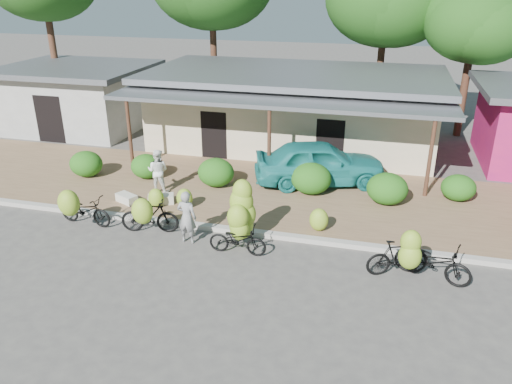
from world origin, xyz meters
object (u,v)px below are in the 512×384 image
at_px(bike_left, 148,215).
at_px(bike_right, 401,255).
at_px(bike_far_left, 82,209).
at_px(bike_center, 240,222).
at_px(vendor, 187,217).
at_px(tree_near_right, 471,19).
at_px(teal_van, 320,163).
at_px(sack_near, 161,199).
at_px(bystander, 158,171).
at_px(bike_far_right, 433,261).
at_px(sack_far, 127,198).

height_order(bike_left, bike_right, bike_right).
distance_m(bike_far_left, bike_center, 5.11).
distance_m(bike_left, vendor, 1.33).
relative_size(tree_near_right, teal_van, 1.51).
xyz_separation_m(sack_near, teal_van, (4.89, 3.14, 0.65)).
relative_size(bike_left, bike_center, 0.90).
bearing_deg(teal_van, bystander, 94.25).
xyz_separation_m(bike_right, sack_near, (-7.76, 2.48, -0.40)).
bearing_deg(bike_center, teal_van, -17.21).
bearing_deg(bike_right, bike_center, 63.00).
bearing_deg(tree_near_right, bike_far_right, -97.46).
relative_size(bike_left, teal_van, 0.39).
xyz_separation_m(bike_center, bike_far_right, (5.17, -0.27, -0.32)).
height_order(tree_near_right, sack_far, tree_near_right).
bearing_deg(bike_left, bike_far_right, -103.79).
distance_m(bike_right, bystander, 8.93).
distance_m(tree_near_right, vendor, 16.64).
bearing_deg(bike_center, bystander, 51.70).
relative_size(tree_near_right, vendor, 4.41).
height_order(bike_far_left, bike_center, bike_center).
bearing_deg(teal_van, bike_far_left, 109.37).
distance_m(sack_near, teal_van, 5.85).
relative_size(bike_center, bike_far_right, 0.98).
height_order(bike_center, bystander, bike_center).
distance_m(bike_far_left, teal_van, 8.35).
distance_m(bike_far_left, bystander, 3.13).
bearing_deg(bystander, sack_near, 115.47).
bearing_deg(bike_far_right, teal_van, 52.92).
bearing_deg(bike_left, tree_near_right, -47.45).
height_order(tree_near_right, teal_van, tree_near_right).
xyz_separation_m(bike_far_left, vendor, (3.53, -0.15, 0.22)).
bearing_deg(bike_right, vendor, 65.04).
distance_m(bike_far_left, sack_far, 1.85).
xyz_separation_m(tree_near_right, teal_van, (-5.46, -8.30, -4.46)).
bearing_deg(sack_far, tree_near_right, 45.30).
relative_size(sack_far, teal_van, 0.16).
relative_size(tree_near_right, sack_near, 8.38).
relative_size(bike_far_left, bike_left, 1.02).
bearing_deg(bike_left, teal_van, -52.08).
xyz_separation_m(bike_left, sack_far, (-1.65, 1.70, -0.37)).
xyz_separation_m(bike_left, sack_near, (-0.49, 1.91, -0.36)).
relative_size(bike_far_right, sack_far, 2.75).
distance_m(bike_left, bike_right, 7.29).
height_order(bike_right, vendor, vendor).
xyz_separation_m(tree_near_right, sack_far, (-11.52, -11.64, -5.13)).
relative_size(bike_right, teal_van, 0.37).
bearing_deg(sack_far, bike_far_left, -107.99).
xyz_separation_m(bike_center, teal_van, (1.51, 5.17, 0.09)).
relative_size(bike_center, sack_far, 2.70).
relative_size(bike_far_left, bystander, 1.20).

